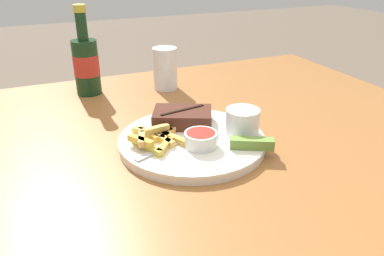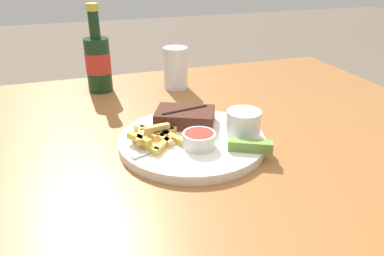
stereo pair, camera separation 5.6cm
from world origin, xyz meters
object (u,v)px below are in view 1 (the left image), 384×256
Objects in this scene: dipping_sauce_cup at (201,139)px; fork_utensil at (162,149)px; dinner_plate at (192,141)px; pickle_spear at (252,143)px; coleslaw_cup at (242,120)px; beer_bottle at (86,64)px; drinking_glass at (165,68)px; steak_portion at (183,117)px.

fork_utensil is (-0.07, 0.01, -0.01)m from dipping_sauce_cup.
pickle_spear reaches higher than dinner_plate.
coleslaw_cup reaches higher than dipping_sauce_cup.
pickle_spear is at bearing -27.93° from dipping_sauce_cup.
beer_bottle is 2.02× the size of drinking_glass.
beer_bottle is (-0.15, 0.33, 0.05)m from steak_portion.
steak_portion is 0.11m from dipping_sauce_cup.
fork_utensil is 0.43m from beer_bottle.
steak_portion is at bearing 117.64° from pickle_spear.
drinking_glass reaches higher than dipping_sauce_cup.
steak_portion is 0.13m from coleslaw_cup.
dinner_plate is at bearing 165.90° from coleslaw_cup.
steak_portion is at bearing 29.01° from fork_utensil.
beer_bottle is at bearing 119.92° from coleslaw_cup.
steak_portion is at bearing -65.97° from beer_bottle.
beer_bottle reaches higher than fork_utensil.
dipping_sauce_cup reaches higher than fork_utensil.
fork_utensil is (-0.17, -0.00, -0.03)m from coleslaw_cup.
drinking_glass is (0.21, -0.04, -0.03)m from beer_bottle.
beer_bottle reaches higher than coleslaw_cup.
dinner_plate is 4.30× the size of coleslaw_cup.
drinking_glass is (0.07, 0.35, 0.05)m from dinner_plate.
fork_utensil is at bearing -130.30° from steak_portion.
beer_bottle reaches higher than drinking_glass.
dinner_plate is 4.68× the size of dipping_sauce_cup.
dinner_plate is 0.08m from fork_utensil.
dinner_plate is 2.02× the size of steak_portion.
fork_utensil is at bearing 159.19° from pickle_spear.
dipping_sauce_cup is 0.39m from drinking_glass.
pickle_spear reaches higher than fork_utensil.
pickle_spear is at bearing -64.80° from beer_bottle.
pickle_spear is at bearing -87.56° from drinking_glass.
drinking_glass is at bearing 95.06° from coleslaw_cup.
dipping_sauce_cup is at bearing -72.10° from beer_bottle.
dinner_plate is 0.12m from pickle_spear.
coleslaw_cup is 0.37m from drinking_glass.
fork_utensil is (-0.07, -0.03, 0.01)m from dinner_plate.
beer_bottle is at bearing 115.20° from pickle_spear.
steak_portion reaches higher than fork_utensil.
beer_bottle is at bearing 107.90° from dipping_sauce_cup.
coleslaw_cup is (0.10, -0.03, 0.04)m from dinner_plate.
beer_bottle reaches higher than steak_portion.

